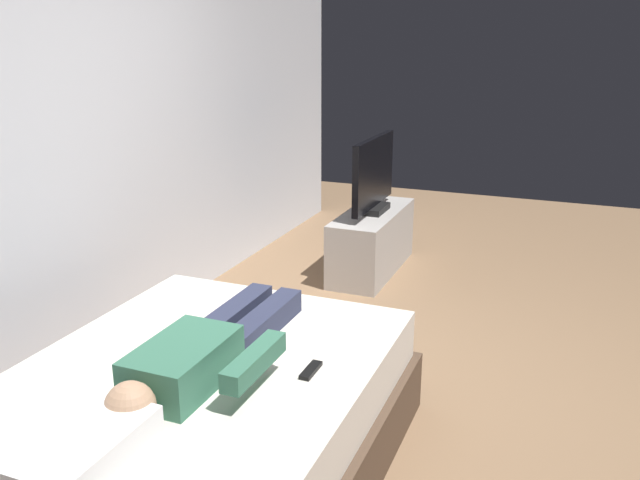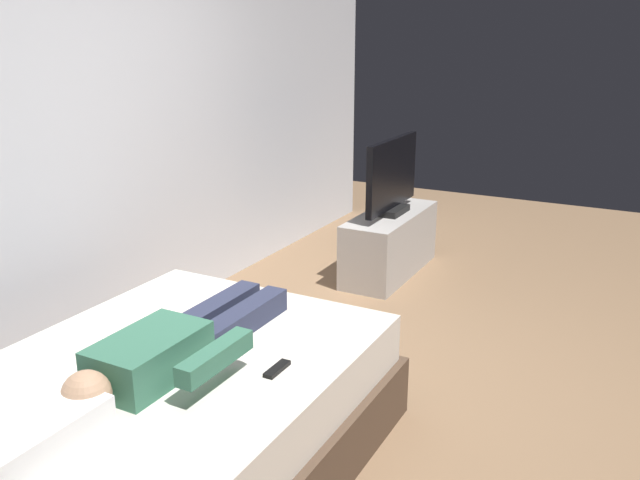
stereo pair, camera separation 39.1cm
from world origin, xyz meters
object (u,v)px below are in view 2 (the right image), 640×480
at_px(pillow, 25,432).
at_px(tv_stand, 390,243).
at_px(bed, 165,422).
at_px(person, 174,347).
at_px(remote, 277,369).
at_px(tv, 392,178).

bearing_deg(pillow, tv_stand, 2.00).
relative_size(pillow, tv_stand, 0.44).
distance_m(bed, pillow, 0.74).
xyz_separation_m(person, tv_stand, (2.81, 0.18, -0.37)).
distance_m(pillow, remote, 0.96).
distance_m(person, tv_stand, 2.84).
bearing_deg(person, bed, 117.05).
xyz_separation_m(remote, tv, (2.66, 0.58, 0.24)).
bearing_deg(bed, tv_stand, 2.46).
bearing_deg(bed, person, -62.95).
bearing_deg(tv_stand, tv, 90.00).
xyz_separation_m(bed, person, (0.03, -0.06, 0.36)).
distance_m(remote, tv, 2.74).
xyz_separation_m(bed, remote, (0.18, -0.46, 0.29)).
bearing_deg(pillow, bed, 0.00).
height_order(bed, tv_stand, bed).
bearing_deg(person, tv, 3.63).
bearing_deg(remote, tv, 12.36).
xyz_separation_m(pillow, tv, (3.50, 0.12, 0.18)).
height_order(person, tv_stand, person).
xyz_separation_m(remote, tv_stand, (2.66, 0.58, -0.30)).
relative_size(person, remote, 8.40).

